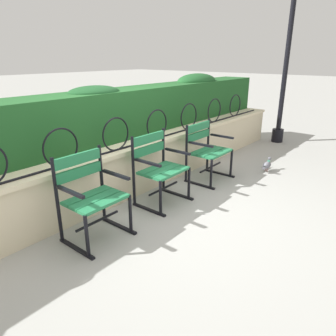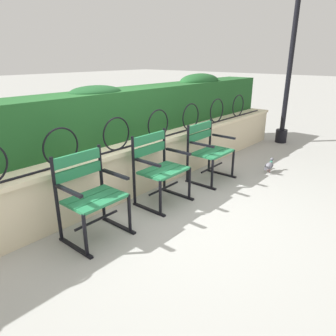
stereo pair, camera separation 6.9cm
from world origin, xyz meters
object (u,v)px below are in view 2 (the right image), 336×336
object	(u,v)px
park_chair_left	(90,194)
park_chair_centre	(159,167)
park_chair_right	(208,150)
pigeon_near_chairs	(269,165)
lamppost	(291,61)

from	to	relation	value
park_chair_left	park_chair_centre	distance (m)	1.06
park_chair_right	park_chair_centre	bearing A→B (deg)	178.30
park_chair_left	pigeon_near_chairs	world-z (taller)	park_chair_left
park_chair_left	lamppost	size ratio (longest dim) A/B	0.27
pigeon_near_chairs	park_chair_right	bearing A→B (deg)	146.18
park_chair_right	pigeon_near_chairs	world-z (taller)	park_chair_right
park_chair_left	pigeon_near_chairs	bearing A→B (deg)	-11.52
park_chair_left	pigeon_near_chairs	xyz separation A→B (m)	(3.02, -0.61, -0.36)
park_chair_centre	park_chair_right	distance (m)	1.06
park_chair_left	pigeon_near_chairs	distance (m)	3.10
park_chair_right	pigeon_near_chairs	xyz separation A→B (m)	(0.90, -0.60, -0.35)
park_chair_centre	park_chair_right	size ratio (longest dim) A/B	1.04
park_chair_left	lamppost	world-z (taller)	lamppost
park_chair_left	park_chair_right	world-z (taller)	park_chair_left
park_chair_centre	park_chair_right	xyz separation A→B (m)	(1.06, -0.03, -0.01)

